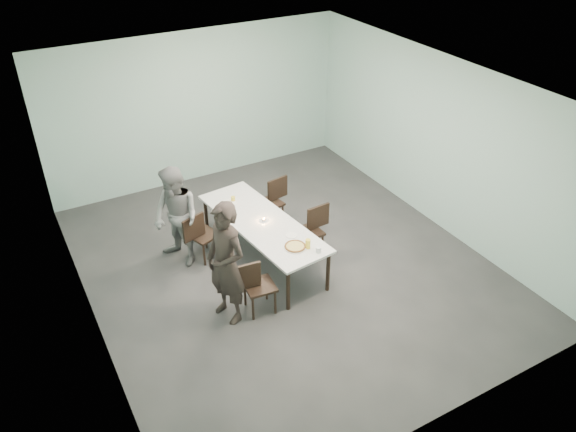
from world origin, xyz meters
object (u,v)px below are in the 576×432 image
side_plate (291,235)px  beer_glass (308,244)px  diner_far (177,218)px  amber_tumbler (233,199)px  chair_far_right (273,199)px  water_tumbler (318,250)px  chair_far_left (200,233)px  tealight (264,220)px  table (262,224)px  chair_near_right (312,227)px  diner_near (226,264)px  pizza (295,246)px  chair_near_left (254,284)px

side_plate → beer_glass: size_ratio=1.20×
diner_far → amber_tumbler: bearing=79.6°
chair_far_right → water_tumbler: (-0.33, -2.05, 0.29)m
chair_far_left → water_tumbler: (1.21, -1.65, 0.29)m
tealight → table: bearing=-170.3°
table → diner_far: size_ratio=1.59×
chair_near_right → diner_far: diner_far is taller
diner_near → pizza: size_ratio=5.49×
table → diner_near: size_ratio=1.44×
chair_near_left → diner_far: bearing=113.3°
amber_tumbler → chair_far_left: bearing=-158.6°
chair_far_left → diner_near: size_ratio=0.47×
chair_far_left → chair_far_right: 1.59m
chair_near_left → tealight: bearing=62.6°
chair_far_right → water_tumbler: size_ratio=9.67×
side_plate → water_tumbler: bearing=-76.8°
beer_glass → water_tumbler: size_ratio=1.67×
pizza → amber_tumbler: amber_tumbler is taller
chair_far_right → side_plate: 1.58m
chair_far_left → table: bearing=-50.3°
pizza → beer_glass: size_ratio=2.27×
beer_glass → chair_far_left: bearing=127.2°
chair_near_left → tealight: chair_near_left is taller
tealight → side_plate: bearing=-72.5°
diner_near → diner_far: 1.60m
diner_near → tealight: diner_near is taller
diner_far → beer_glass: (1.45, -1.60, -0.02)m
diner_near → amber_tumbler: size_ratio=23.34×
chair_near_right → beer_glass: bearing=50.4°
chair_far_left → amber_tumbler: (0.73, 0.29, 0.29)m
diner_far → water_tumbler: (1.53, -1.76, -0.05)m
chair_far_left → chair_near_right: size_ratio=1.00×
pizza → amber_tumbler: bearing=98.1°
chair_far_left → beer_glass: 1.90m
beer_glass → amber_tumbler: size_ratio=1.88×
chair_near_left → pizza: size_ratio=2.56×
chair_near_left → diner_far: (-0.52, 1.68, 0.34)m
pizza → tealight: (-0.08, 0.87, 0.00)m
diner_near → side_plate: bearing=89.2°
diner_near → water_tumbler: bearing=64.6°
diner_near → chair_far_left: bearing=155.5°
chair_far_right → amber_tumbler: 0.87m
chair_far_left → pizza: bearing=-74.3°
pizza → chair_near_left: bearing=-166.8°
chair_near_right → water_tumbler: (-0.47, -0.92, 0.29)m
table → side_plate: bearing=-69.7°
amber_tumbler → chair_near_right: bearing=-47.2°
side_plate → diner_far: bearing=139.4°
chair_far_right → tealight: bearing=45.0°
chair_far_left → chair_near_right: 1.83m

